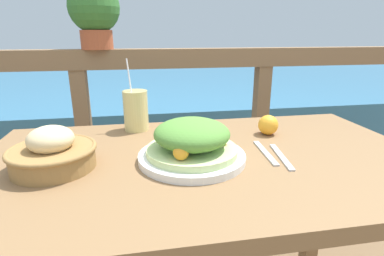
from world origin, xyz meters
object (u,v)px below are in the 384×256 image
Objects in this scene: bread_basket at (53,153)px; salad_plate at (192,143)px; drink_glass at (136,110)px; potted_plant at (94,12)px.

salad_plate is at bearing -1.75° from bread_basket.
drink_glass is 0.86× the size of potted_plant.
potted_plant is (0.05, 0.71, 0.38)m from bread_basket.
drink_glass is at bearing 116.33° from salad_plate.
salad_plate is at bearing -63.67° from drink_glass.
salad_plate is 1.00× the size of potted_plant.
drink_glass reaches higher than bread_basket.
drink_glass is 0.57m from potted_plant.
salad_plate is 0.87m from potted_plant.
drink_glass is (-0.15, 0.30, 0.02)m from salad_plate.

